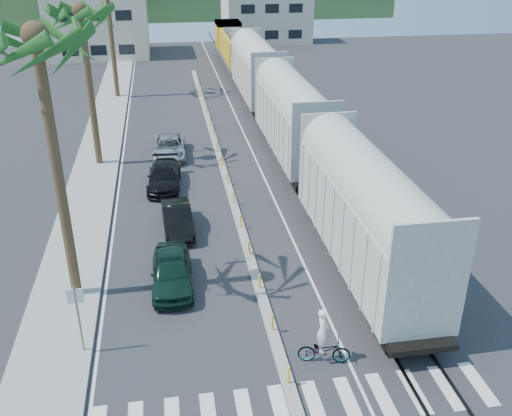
{
  "coord_description": "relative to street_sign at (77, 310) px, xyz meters",
  "views": [
    {
      "loc": [
        -3.63,
        -15.99,
        14.45
      ],
      "look_at": [
        0.56,
        9.35,
        2.0
      ],
      "focal_mm": 40.0,
      "sensor_mm": 36.0,
      "label": 1
    }
  ],
  "objects": [
    {
      "name": "ground",
      "position": [
        7.3,
        -2.0,
        -1.97
      ],
      "size": [
        140.0,
        140.0,
        0.0
      ],
      "primitive_type": "plane",
      "color": "#28282B",
      "rests_on": "ground"
    },
    {
      "name": "sidewalk",
      "position": [
        -1.2,
        23.0,
        -1.9
      ],
      "size": [
        3.0,
        90.0,
        0.15
      ],
      "primitive_type": "cube",
      "color": "gray",
      "rests_on": "ground"
    },
    {
      "name": "rails",
      "position": [
        12.3,
        26.0,
        -1.94
      ],
      "size": [
        1.56,
        100.0,
        0.06
      ],
      "color": "black",
      "rests_on": "ground"
    },
    {
      "name": "median",
      "position": [
        7.3,
        17.96,
        -1.88
      ],
      "size": [
        0.45,
        60.0,
        0.85
      ],
      "color": "gray",
      "rests_on": "ground"
    },
    {
      "name": "crosswalk",
      "position": [
        7.3,
        -4.0,
        -1.97
      ],
      "size": [
        14.0,
        2.2,
        0.01
      ],
      "primitive_type": "cube",
      "color": "silver",
      "rests_on": "ground"
    },
    {
      "name": "lane_markings",
      "position": [
        5.15,
        23.0,
        -1.97
      ],
      "size": [
        9.42,
        90.0,
        0.01
      ],
      "color": "silver",
      "rests_on": "ground"
    },
    {
      "name": "freight_train",
      "position": [
        12.3,
        24.65,
        0.93
      ],
      "size": [
        3.0,
        60.94,
        5.85
      ],
      "color": "#AFAEA1",
      "rests_on": "ground"
    },
    {
      "name": "street_sign",
      "position": [
        0.0,
        0.0,
        0.0
      ],
      "size": [
        0.6,
        0.08,
        3.0
      ],
      "color": "slate",
      "rests_on": "ground"
    },
    {
      "name": "buildings",
      "position": [
        0.89,
        69.66,
        2.39
      ],
      "size": [
        38.0,
        27.0,
        10.0
      ],
      "color": "beige",
      "rests_on": "ground"
    },
    {
      "name": "car_lead",
      "position": [
        3.49,
        4.06,
        -1.2
      ],
      "size": [
        1.96,
        4.57,
        1.54
      ],
      "primitive_type": "imported",
      "rotation": [
        0.0,
        0.0,
        -0.02
      ],
      "color": "black",
      "rests_on": "ground"
    },
    {
      "name": "car_second",
      "position": [
        3.93,
        9.34,
        -1.26
      ],
      "size": [
        1.95,
        4.47,
        1.42
      ],
      "primitive_type": "imported",
      "rotation": [
        0.0,
        0.0,
        0.05
      ],
      "color": "black",
      "rests_on": "ground"
    },
    {
      "name": "car_third",
      "position": [
        3.36,
        15.39,
        -1.27
      ],
      "size": [
        2.65,
        5.12,
        1.41
      ],
      "primitive_type": "imported",
      "rotation": [
        0.0,
        0.0,
        -0.07
      ],
      "color": "black",
      "rests_on": "ground"
    },
    {
      "name": "car_rear",
      "position": [
        3.82,
        20.88,
        -1.28
      ],
      "size": [
        2.71,
        5.14,
        1.37
      ],
      "primitive_type": "imported",
      "rotation": [
        0.0,
        0.0,
        -0.04
      ],
      "color": "#ABADB0",
      "rests_on": "ground"
    },
    {
      "name": "cyclist",
      "position": [
        8.85,
        -1.94,
        -1.24
      ],
      "size": [
        1.5,
        2.23,
        2.32
      ],
      "rotation": [
        0.0,
        0.0,
        1.35
      ],
      "color": "#9EA0A5",
      "rests_on": "ground"
    }
  ]
}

